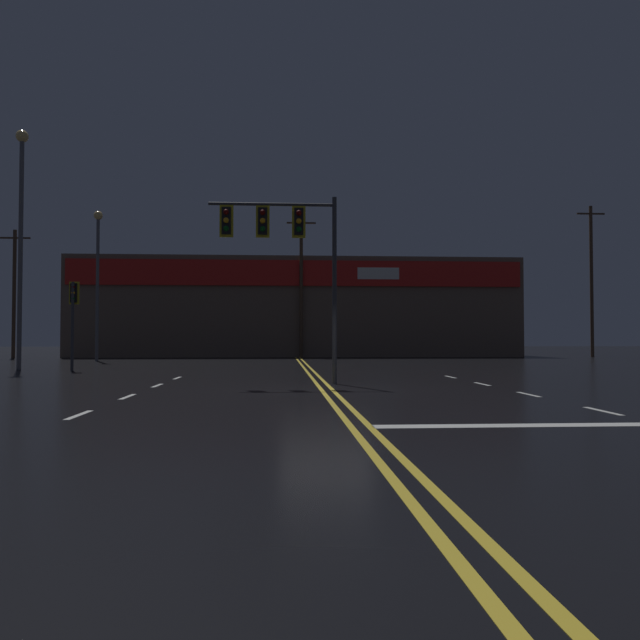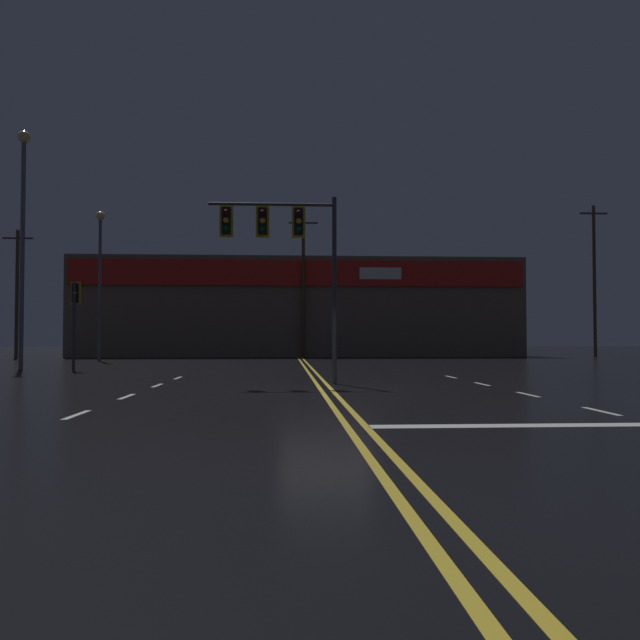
{
  "view_description": "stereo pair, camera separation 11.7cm",
  "coord_description": "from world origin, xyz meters",
  "px_view_note": "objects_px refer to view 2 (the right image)",
  "views": [
    {
      "loc": [
        -1.25,
        -17.05,
        1.39
      ],
      "look_at": [
        0.0,
        2.96,
        2.0
      ],
      "focal_mm": 35.0,
      "sensor_mm": 36.0,
      "label": 1
    },
    {
      "loc": [
        -1.14,
        -17.06,
        1.39
      ],
      "look_at": [
        0.0,
        2.96,
        2.0
      ],
      "focal_mm": 35.0,
      "sensor_mm": 36.0,
      "label": 2
    }
  ],
  "objects_px": {
    "traffic_signal_corner_northwest": "(75,305)",
    "streetlight_near_left": "(100,265)",
    "traffic_signal_median": "(281,237)",
    "streetlight_median_approach": "(23,220)"
  },
  "relations": [
    {
      "from": "traffic_signal_corner_northwest",
      "to": "streetlight_near_left",
      "type": "height_order",
      "value": "streetlight_near_left"
    },
    {
      "from": "traffic_signal_corner_northwest",
      "to": "traffic_signal_median",
      "type": "bearing_deg",
      "value": -43.39
    },
    {
      "from": "streetlight_near_left",
      "to": "streetlight_median_approach",
      "type": "distance_m",
      "value": 10.94
    },
    {
      "from": "streetlight_near_left",
      "to": "traffic_signal_corner_northwest",
      "type": "bearing_deg",
      "value": -78.35
    },
    {
      "from": "traffic_signal_median",
      "to": "traffic_signal_corner_northwest",
      "type": "height_order",
      "value": "traffic_signal_median"
    },
    {
      "from": "traffic_signal_corner_northwest",
      "to": "streetlight_near_left",
      "type": "xyz_separation_m",
      "value": [
        -2.52,
        12.25,
        3.19
      ]
    },
    {
      "from": "streetlight_near_left",
      "to": "streetlight_median_approach",
      "type": "height_order",
      "value": "streetlight_median_approach"
    },
    {
      "from": "traffic_signal_corner_northwest",
      "to": "streetlight_median_approach",
      "type": "bearing_deg",
      "value": 154.68
    },
    {
      "from": "traffic_signal_median",
      "to": "traffic_signal_corner_northwest",
      "type": "bearing_deg",
      "value": 136.61
    },
    {
      "from": "traffic_signal_median",
      "to": "streetlight_near_left",
      "type": "distance_m",
      "value": 23.85
    }
  ]
}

